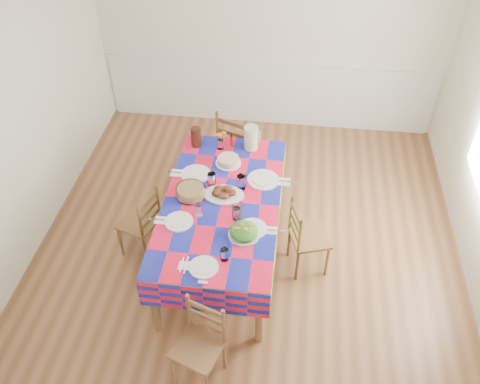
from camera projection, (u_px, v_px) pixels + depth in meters
The scene contains 22 objects.
room at pixel (249, 151), 4.55m from camera, with size 4.58×5.08×2.78m.
wainscot at pixel (268, 92), 6.96m from camera, with size 4.41×0.06×0.92m.
dining_table at pixel (222, 208), 4.92m from camera, with size 1.12×2.07×0.81m.
setting_near_head at pixel (211, 262), 4.26m from camera, with size 0.41×0.27×0.12m.
setting_left_near at pixel (185, 217), 4.66m from camera, with size 0.48×0.29×0.13m.
setting_left_far at pixel (201, 176), 5.09m from camera, with size 0.55×0.33×0.15m.
setting_right_near at pixel (247, 223), 4.60m from camera, with size 0.49×0.28×0.13m.
setting_right_far at pixel (256, 181), 5.03m from camera, with size 0.60×0.35×0.15m.
meat_platter at pixel (224, 193), 4.90m from camera, with size 0.40×0.28×0.08m.
salad_platter at pixel (244, 232), 4.50m from camera, with size 0.29×0.29×0.12m.
pasta_bowl at pixel (191, 192), 4.88m from camera, with size 0.28×0.28×0.10m.
cake at pixel (228, 161), 5.26m from camera, with size 0.27×0.27×0.07m.
serving_utensils at pixel (238, 212), 4.74m from camera, with size 0.15×0.34×0.01m.
flower_vase at pixel (220, 142), 5.42m from camera, with size 0.14×0.11×0.22m.
hot_sauce at pixel (232, 140), 5.46m from camera, with size 0.04×0.04×0.16m, color red.
green_pitcher at pixel (251, 138), 5.40m from camera, with size 0.15×0.15×0.26m, color #B0CB8F.
tea_pitcher at pixel (196, 137), 5.45m from camera, with size 0.11×0.11×0.22m, color #33180B.
name_card at pixel (203, 282), 4.12m from camera, with size 0.08×0.03×0.02m, color white.
chair_near at pixel (200, 345), 4.15m from camera, with size 0.47×0.46×0.84m.
chair_far at pixel (238, 146), 6.04m from camera, with size 0.56×0.55×0.99m.
chair_left at pixel (142, 223), 5.19m from camera, with size 0.46×0.47×0.84m.
chair_right at pixel (306, 238), 5.03m from camera, with size 0.46×0.47×0.85m.
Camera 1 is at (0.38, -3.61, 4.12)m, focal length 38.00 mm.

